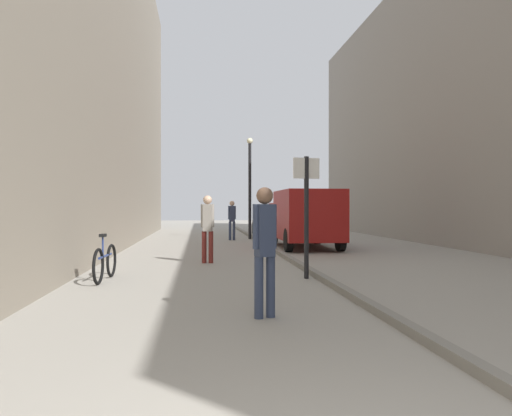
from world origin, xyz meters
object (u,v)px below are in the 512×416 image
at_px(pedestrian_far_crossing, 208,224).
at_px(street_sign_post, 306,206).
at_px(delivery_van, 305,217).
at_px(pedestrian_mid_block, 265,242).
at_px(parked_car, 271,222).
at_px(lamp_post, 250,181).
at_px(pedestrian_main_foreground, 232,217).
at_px(bicycle_leaning, 105,262).

relative_size(pedestrian_far_crossing, street_sign_post, 0.71).
height_order(pedestrian_far_crossing, delivery_van, delivery_van).
height_order(pedestrian_mid_block, delivery_van, delivery_van).
bearing_deg(pedestrian_mid_block, parked_car, 62.89).
bearing_deg(lamp_post, pedestrian_far_crossing, -102.61).
bearing_deg(delivery_van, pedestrian_main_foreground, 119.50).
bearing_deg(delivery_van, parked_car, 91.00).
relative_size(pedestrian_mid_block, parked_car, 0.42).
xyz_separation_m(pedestrian_mid_block, bicycle_leaning, (-2.84, 3.70, -0.66)).
height_order(delivery_van, street_sign_post, street_sign_post).
xyz_separation_m(parked_car, street_sign_post, (-1.54, -15.79, 0.83)).
bearing_deg(street_sign_post, pedestrian_far_crossing, -69.31).
bearing_deg(delivery_van, pedestrian_far_crossing, -128.48).
xyz_separation_m(parked_car, bicycle_leaning, (-5.75, -15.61, -0.33)).
distance_m(parked_car, street_sign_post, 15.89).
bearing_deg(street_sign_post, pedestrian_mid_block, 55.95).
bearing_deg(street_sign_post, lamp_post, -103.21).
distance_m(pedestrian_main_foreground, street_sign_post, 12.04).
height_order(parked_car, street_sign_post, street_sign_post).
xyz_separation_m(pedestrian_main_foreground, bicycle_leaning, (-3.40, -11.83, -0.65)).
distance_m(pedestrian_far_crossing, bicycle_leaning, 3.68).
bearing_deg(pedestrian_mid_block, bicycle_leaning, 108.92).
relative_size(parked_car, street_sign_post, 1.65).
bearing_deg(pedestrian_far_crossing, lamp_post, 86.92).
xyz_separation_m(pedestrian_mid_block, delivery_van, (2.99, 11.16, 0.11)).
bearing_deg(street_sign_post, parked_car, -108.44).
bearing_deg(bicycle_leaning, pedestrian_mid_block, -48.92).
distance_m(delivery_van, bicycle_leaning, 9.50).
bearing_deg(pedestrian_mid_block, pedestrian_far_crossing, 77.36).
height_order(pedestrian_far_crossing, street_sign_post, street_sign_post).
distance_m(pedestrian_far_crossing, lamp_post, 9.89).
height_order(pedestrian_far_crossing, lamp_post, lamp_post).
bearing_deg(pedestrian_main_foreground, lamp_post, 27.64).
bearing_deg(delivery_van, street_sign_post, -101.57).
bearing_deg(delivery_van, lamp_post, 107.74).
xyz_separation_m(pedestrian_mid_block, pedestrian_far_crossing, (-0.68, 6.61, 0.02)).
height_order(pedestrian_mid_block, pedestrian_far_crossing, pedestrian_far_crossing).
distance_m(pedestrian_mid_block, lamp_post, 16.28).
height_order(pedestrian_main_foreground, bicycle_leaning, pedestrian_main_foreground).
distance_m(parked_car, lamp_post, 4.04).
distance_m(pedestrian_main_foreground, parked_car, 4.46).
distance_m(pedestrian_main_foreground, bicycle_leaning, 12.32).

